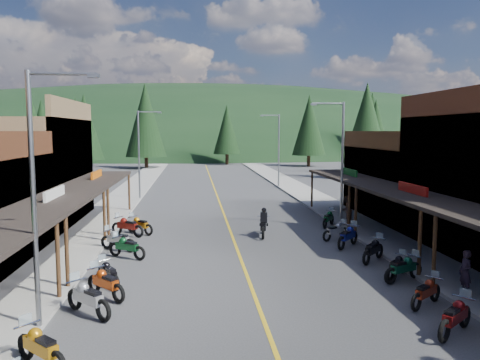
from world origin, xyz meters
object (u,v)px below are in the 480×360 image
object	(u,v)px
bike_east_9	(348,235)
pedestrian_east_b	(346,210)
pine_11	(367,123)
pine_2	(146,120)
pine_9	(375,130)
bike_west_7	(108,272)
pine_3	(227,129)
pine_10	(85,127)
streetlight_1	(140,151)
bike_east_5	(426,291)
bike_west_10	(127,225)
streetlight_0	(38,189)
bike_east_6	(404,267)
bike_west_6	(106,282)
streetlight_2	(340,159)
pine_4	(309,125)
pine_5	(372,122)
rider_on_bike	(263,225)
bike_west_9	(118,239)
bike_east_10	(335,230)
bike_east_11	(328,218)
pine_8	(33,133)
bike_west_4	(41,346)
shop_east_3	(417,182)
bike_east_7	(397,265)
pine_7	(42,126)
pine_6	(449,129)
bike_west_8	(127,246)
streetlight_3	(277,147)
pedestrian_east_a	(465,272)
bike_west_11	(140,224)
bike_east_8	(373,249)
bike_east_4	(455,315)
bike_west_5	(88,297)
shop_west_3	(17,172)

from	to	relation	value
bike_east_9	pedestrian_east_b	bearing A→B (deg)	114.80
pine_11	pine_2	bearing A→B (deg)	146.31
pine_9	bike_west_7	distance (m)	55.84
pine_3	pine_10	distance (m)	27.20
streetlight_1	bike_east_5	xyz separation A→B (m)	(12.87, -27.30, -3.89)
bike_west_10	streetlight_0	bearing A→B (deg)	-149.57
pine_11	bike_east_6	bearing A→B (deg)	-108.59
pine_2	bike_west_6	xyz separation A→B (m)	(4.46, -61.34, -7.35)
streetlight_2	pine_4	size ratio (longest dim) A/B	0.64
pine_5	rider_on_bike	distance (m)	73.55
pine_2	bike_west_9	distance (m)	54.92
bike_west_7	bike_west_9	size ratio (longest dim) A/B	0.90
streetlight_0	bike_east_10	distance (m)	17.25
bike_east_6	bike_east_11	size ratio (longest dim) A/B	1.03
pine_8	bike_west_4	bearing A→B (deg)	-72.02
shop_east_3	pine_4	distance (m)	49.11
bike_east_5	rider_on_bike	world-z (taller)	rider_on_bike
pine_2	bike_east_7	bearing A→B (deg)	-74.79
pine_7	bike_east_11	bearing A→B (deg)	-60.25
pine_8	bike_east_6	bearing A→B (deg)	-56.33
bike_west_4	pine_6	bearing A→B (deg)	7.99
bike_west_8	bike_west_7	bearing A→B (deg)	-148.63
pine_4	pine_8	world-z (taller)	pine_4
streetlight_3	bike_east_7	bearing A→B (deg)	-91.14
pine_3	pedestrian_east_a	size ratio (longest dim) A/B	6.54
bike_west_11	bike_east_11	world-z (taller)	bike_west_11
pine_10	bike_west_10	world-z (taller)	pine_10
streetlight_3	pine_5	size ratio (longest dim) A/B	0.57
bike_west_6	pedestrian_east_a	bearing A→B (deg)	-49.23
shop_east_3	pine_5	bearing A→B (deg)	71.55
bike_east_8	bike_east_10	size ratio (longest dim) A/B	1.10
bike_east_4	rider_on_bike	xyz separation A→B (m)	(-3.81, 13.90, 0.08)
streetlight_1	pine_2	bearing A→B (deg)	94.84
rider_on_bike	pedestrian_east_b	xyz separation A→B (m)	(5.80, 2.26, 0.39)
pine_11	bike_east_7	xyz separation A→B (m)	(-13.68, -40.00, -6.65)
bike_west_11	bike_east_5	bearing A→B (deg)	-96.86
bike_west_4	bike_west_10	distance (m)	15.57
bike_west_6	bike_east_9	xyz separation A→B (m)	(11.48, 6.56, 0.02)
bike_east_10	rider_on_bike	distance (m)	4.18
streetlight_3	bike_west_5	distance (m)	37.43
shop_west_3	bike_west_11	bearing A→B (deg)	-23.91
streetlight_1	rider_on_bike	bearing A→B (deg)	-60.85
pine_8	bike_west_8	world-z (taller)	pine_8
pine_6	pedestrian_east_a	distance (m)	78.79
bike_west_7	bike_west_8	distance (m)	4.10
bike_west_4	pine_3	bearing A→B (deg)	35.93
streetlight_0	bike_west_7	xyz separation A→B (m)	(1.27, 4.06, -3.89)
shop_east_3	bike_west_4	distance (m)	28.21
bike_west_8	streetlight_0	bearing A→B (deg)	-156.27
pine_4	bike_east_6	world-z (taller)	pine_4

